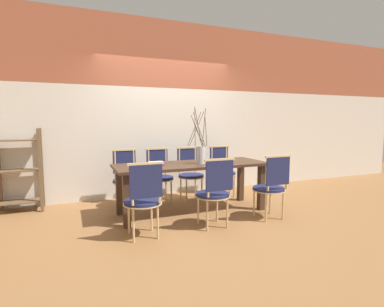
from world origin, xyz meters
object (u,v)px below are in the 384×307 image
chair_far_center (190,172)px  vase_centerpiece (201,153)px  book_stack (156,163)px  dining_table (192,170)px  shelving_rack (19,171)px  chair_near_center (271,185)px

chair_far_center → vase_centerpiece: vase_centerpiece is taller
vase_centerpiece → book_stack: vase_centerpiece is taller
dining_table → book_stack: book_stack is taller
dining_table → shelving_rack: (-2.41, 1.03, -0.01)m
chair_near_center → chair_far_center: same height
book_stack → shelving_rack: 2.12m
book_stack → shelving_rack: shelving_rack is taller
chair_far_center → dining_table: bearing=70.2°
book_stack → chair_near_center: bearing=-28.3°
chair_near_center → chair_far_center: size_ratio=1.00×
vase_centerpiece → shelving_rack: 2.77m
chair_far_center → vase_centerpiece: (-0.15, -0.80, 0.42)m
dining_table → book_stack: (-0.54, 0.05, 0.13)m
vase_centerpiece → book_stack: size_ratio=3.49×
vase_centerpiece → shelving_rack: bearing=156.2°
chair_near_center → book_stack: chair_near_center is taller
book_stack → shelving_rack: (-1.87, 0.98, -0.14)m
chair_far_center → vase_centerpiece: bearing=79.1°
dining_table → book_stack: bearing=174.7°
chair_near_center → vase_centerpiece: 1.11m
book_stack → dining_table: bearing=-5.3°
chair_far_center → book_stack: (-0.81, -0.68, 0.28)m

